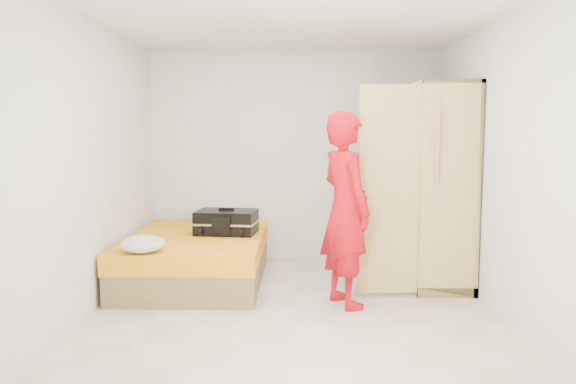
{
  "coord_description": "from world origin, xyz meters",
  "views": [
    {
      "loc": [
        0.05,
        -5.02,
        1.62
      ],
      "look_at": [
        -0.06,
        0.62,
        1.0
      ],
      "focal_mm": 35.0,
      "sensor_mm": 36.0,
      "label": 1
    }
  ],
  "objects_px": {
    "bed": "(197,258)",
    "suitcase": "(226,222)",
    "wardrobe": "(432,190)",
    "round_cushion": "(143,244)",
    "person": "(345,209)"
  },
  "relations": [
    {
      "from": "person",
      "to": "round_cushion",
      "type": "relative_size",
      "value": 4.39
    },
    {
      "from": "bed",
      "to": "suitcase",
      "type": "height_order",
      "value": "suitcase"
    },
    {
      "from": "wardrobe",
      "to": "round_cushion",
      "type": "relative_size",
      "value": 5.13
    },
    {
      "from": "wardrobe",
      "to": "suitcase",
      "type": "xyz_separation_m",
      "value": [
        -2.19,
        0.15,
        -0.37
      ]
    },
    {
      "from": "bed",
      "to": "wardrobe",
      "type": "height_order",
      "value": "wardrobe"
    },
    {
      "from": "round_cushion",
      "to": "person",
      "type": "bearing_deg",
      "value": 1.53
    },
    {
      "from": "wardrobe",
      "to": "round_cushion",
      "type": "bearing_deg",
      "value": -164.01
    },
    {
      "from": "person",
      "to": "suitcase",
      "type": "relative_size",
      "value": 2.55
    },
    {
      "from": "wardrobe",
      "to": "suitcase",
      "type": "bearing_deg",
      "value": 176.03
    },
    {
      "from": "person",
      "to": "suitcase",
      "type": "xyz_separation_m",
      "value": [
        -1.22,
        0.92,
        -0.27
      ]
    },
    {
      "from": "round_cushion",
      "to": "suitcase",
      "type": "bearing_deg",
      "value": 56.01
    },
    {
      "from": "bed",
      "to": "person",
      "type": "relative_size",
      "value": 1.13
    },
    {
      "from": "bed",
      "to": "wardrobe",
      "type": "relative_size",
      "value": 0.96
    },
    {
      "from": "person",
      "to": "round_cushion",
      "type": "distance_m",
      "value": 1.9
    },
    {
      "from": "wardrobe",
      "to": "person",
      "type": "xyz_separation_m",
      "value": [
        -0.97,
        -0.76,
        -0.1
      ]
    }
  ]
}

